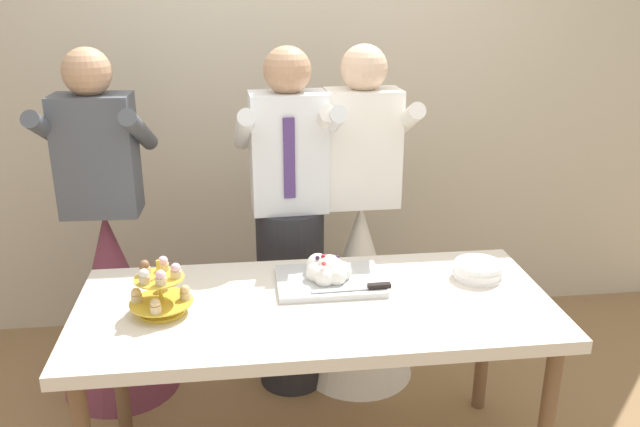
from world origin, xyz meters
name	(u,v)px	position (x,y,z in m)	size (l,w,h in m)	color
rear_wall	(285,71)	(0.00, 1.40, 1.45)	(5.20, 0.10, 2.90)	beige
dessert_table	(315,319)	(0.00, 0.00, 0.70)	(1.80, 0.80, 0.78)	silver
cupcake_stand	(160,291)	(-0.57, -0.02, 0.86)	(0.23, 0.23, 0.21)	gold
main_cake_tray	(329,275)	(0.07, 0.15, 0.82)	(0.44, 0.31, 0.13)	silver
plate_stack	(478,270)	(0.69, 0.13, 0.81)	(0.20, 0.20, 0.07)	white
person_groom	(290,243)	(-0.04, 0.65, 0.75)	(0.48, 0.51, 1.66)	#232328
person_bride	(359,268)	(0.30, 0.69, 0.58)	(0.56, 0.56, 1.66)	white
person_guest	(112,280)	(-0.89, 0.70, 0.58)	(0.56, 0.56, 1.66)	brown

